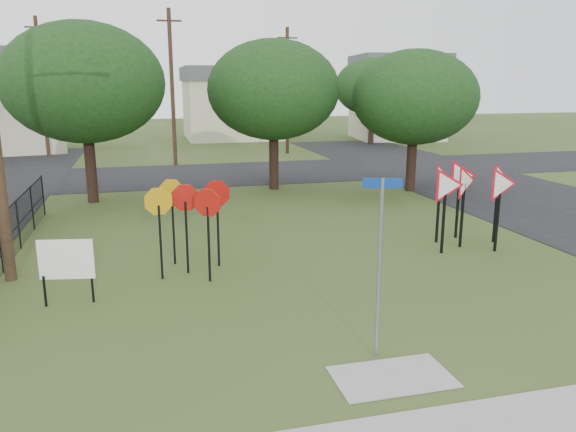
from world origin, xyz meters
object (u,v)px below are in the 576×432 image
Objects in this scene: stop_sign_cluster at (188,207)px; info_board at (66,262)px; yield_sign_cluster at (468,185)px; street_name_sign at (380,258)px.

stop_sign_cluster reaches higher than info_board.
yield_sign_cluster is at bearing 2.93° from stop_sign_cluster.
info_board is (-11.17, -1.95, -0.88)m from yield_sign_cluster.
street_name_sign reaches higher than stop_sign_cluster.
stop_sign_cluster is 1.58× the size of info_board.
street_name_sign is 1.02× the size of yield_sign_cluster.
yield_sign_cluster is at bearing 47.59° from street_name_sign.
yield_sign_cluster is 11.37m from info_board.
street_name_sign is at bearing -132.41° from yield_sign_cluster.
street_name_sign is at bearing -62.71° from stop_sign_cluster.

